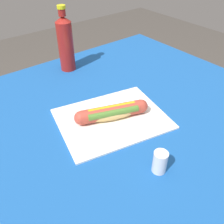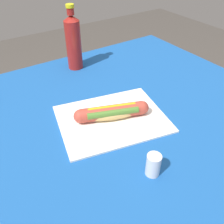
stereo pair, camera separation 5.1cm
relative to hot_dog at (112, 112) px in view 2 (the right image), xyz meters
The scene contains 5 objects.
dining_table 0.18m from the hot_dog, behind, with size 1.05×0.99×0.76m.
paper_wrapper 0.03m from the hot_dog, 110.41° to the right, with size 0.33×0.26×0.01m, color white.
hot_dog is the anchor object (origin of this frame).
soda_bottle 0.40m from the hot_dog, 99.82° to the right, with size 0.06×0.06×0.26m.
salt_shaker 0.23m from the hot_dog, 81.97° to the left, with size 0.04×0.04×0.06m, color silver.
Camera 2 is at (0.40, 0.51, 1.25)m, focal length 39.20 mm.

